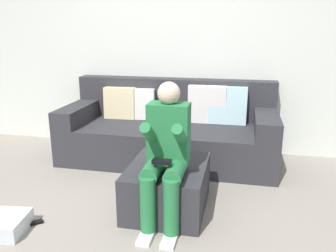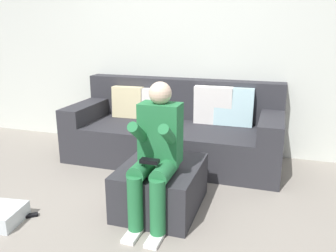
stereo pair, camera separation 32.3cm
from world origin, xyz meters
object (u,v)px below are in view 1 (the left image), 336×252
at_px(couch_sectional, 170,131).
at_px(person_seated, 166,152).
at_px(storage_bin, 1,224).
at_px(ottoman, 168,186).
at_px(remote_by_storage_bin, 30,224).

bearing_deg(couch_sectional, person_seated, -79.36).
relative_size(couch_sectional, storage_bin, 6.58).
height_order(couch_sectional, ottoman, couch_sectional).
relative_size(person_seated, storage_bin, 3.03).
xyz_separation_m(ottoman, person_seated, (0.03, -0.20, 0.39)).
relative_size(person_seated, remote_by_storage_bin, 5.87).
height_order(storage_bin, remote_by_storage_bin, storage_bin).
relative_size(ottoman, storage_bin, 2.18).
xyz_separation_m(ottoman, storage_bin, (-1.15, -0.63, -0.13)).
relative_size(ottoman, remote_by_storage_bin, 4.21).
bearing_deg(storage_bin, couch_sectional, 62.69).
bearing_deg(couch_sectional, storage_bin, -117.31).
distance_m(couch_sectional, remote_by_storage_bin, 1.85).
bearing_deg(remote_by_storage_bin, ottoman, -13.53).
bearing_deg(person_seated, couch_sectional, 100.64).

